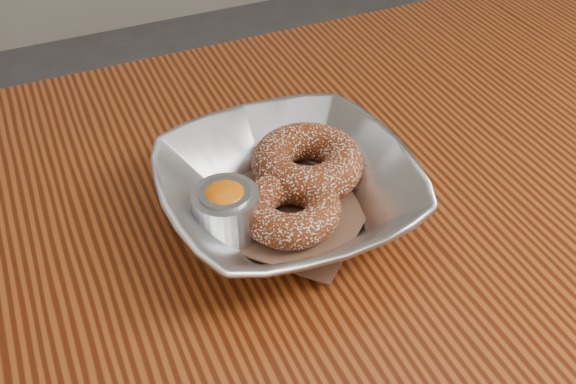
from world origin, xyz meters
name	(u,v)px	position (x,y,z in m)	size (l,w,h in m)	color
table	(410,283)	(0.00, 0.00, 0.65)	(1.20, 0.80, 0.75)	#682A0F
serving_bowl	(288,193)	(-0.12, 0.05, 0.78)	(0.24, 0.24, 0.06)	#B5B8BC
parchment	(288,209)	(-0.12, 0.05, 0.76)	(0.14, 0.14, 0.00)	brown
donut_back	(307,163)	(-0.08, 0.08, 0.78)	(0.11, 0.11, 0.04)	maroon
donut_front	(290,209)	(-0.12, 0.03, 0.78)	(0.09, 0.09, 0.03)	maroon
ramekin	(226,210)	(-0.18, 0.05, 0.78)	(0.06, 0.06, 0.05)	#B5B8BC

